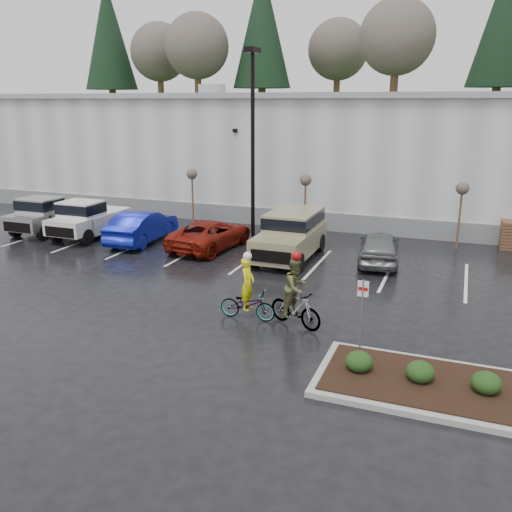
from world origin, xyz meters
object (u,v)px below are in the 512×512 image
at_px(pickup_silver, 53,213).
at_px(car_blue, 142,226).
at_px(sapling_west, 192,177).
at_px(sapling_mid, 306,183).
at_px(cyclist_hivis, 248,298).
at_px(car_grey, 379,247).
at_px(suv_tan, 290,236).
at_px(fire_lane_sign, 362,308).
at_px(pickup_white, 93,217).
at_px(sapling_east, 462,192).
at_px(lamppost, 253,124).
at_px(cyclist_olive, 296,299).
at_px(car_red, 211,234).

height_order(pickup_silver, car_blue, pickup_silver).
height_order(sapling_west, sapling_mid, same).
distance_m(sapling_west, cyclist_hivis, 14.12).
bearing_deg(car_grey, car_blue, -4.44).
bearing_deg(suv_tan, sapling_mid, 97.53).
relative_size(fire_lane_sign, pickup_white, 0.42).
bearing_deg(sapling_east, lamppost, -174.29).
bearing_deg(pickup_silver, suv_tan, -2.06).
xyz_separation_m(car_blue, car_grey, (11.52, 0.59, -0.08)).
bearing_deg(pickup_white, sapling_east, 12.57).
distance_m(pickup_silver, cyclist_olive, 17.68).
xyz_separation_m(pickup_white, cyclist_hivis, (11.68, -7.55, -0.28)).
bearing_deg(sapling_west, pickup_silver, -148.83).
bearing_deg(lamppost, suv_tan, -47.58).
distance_m(sapling_west, car_red, 5.49).
bearing_deg(lamppost, sapling_east, 5.71).
bearing_deg(pickup_silver, cyclist_hivis, -27.96).
bearing_deg(fire_lane_sign, pickup_white, 150.35).
distance_m(pickup_silver, car_blue, 5.80).
height_order(suv_tan, car_grey, suv_tan).
height_order(fire_lane_sign, suv_tan, fire_lane_sign).
relative_size(lamppost, suv_tan, 1.81).
height_order(car_red, cyclist_hivis, cyclist_hivis).
xyz_separation_m(car_grey, cyclist_hivis, (-2.96, -7.88, -0.01)).
xyz_separation_m(sapling_east, car_blue, (-14.63, -4.22, -1.93)).
bearing_deg(car_grey, cyclist_olive, 72.85).
bearing_deg(lamppost, pickup_silver, -164.54).
bearing_deg(sapling_west, pickup_white, -133.40).
xyz_separation_m(fire_lane_sign, suv_tan, (-4.72, 8.43, -0.38)).
distance_m(lamppost, suv_tan, 6.52).
distance_m(lamppost, sapling_west, 5.07).
height_order(lamppost, cyclist_olive, lamppost).
bearing_deg(pickup_silver, sapling_west, 31.17).
distance_m(car_blue, car_grey, 11.54).
xyz_separation_m(sapling_east, pickup_silver, (-20.42, -3.88, -1.75)).
relative_size(lamppost, car_grey, 2.21).
relative_size(sapling_mid, car_red, 0.64).
bearing_deg(cyclist_hivis, pickup_white, 55.50).
distance_m(car_red, car_grey, 7.85).
bearing_deg(car_red, car_grey, -170.81).
relative_size(sapling_east, fire_lane_sign, 1.45).
relative_size(car_grey, cyclist_olive, 1.71).
xyz_separation_m(sapling_west, car_grey, (10.89, -3.62, -2.02)).
xyz_separation_m(lamppost, sapling_west, (-4.00, 1.00, -2.96)).
relative_size(lamppost, car_red, 1.85).
bearing_deg(sapling_west, cyclist_olive, -50.34).
relative_size(pickup_silver, car_blue, 1.08).
xyz_separation_m(sapling_east, car_red, (-10.94, -4.08, -2.03)).
relative_size(sapling_west, fire_lane_sign, 1.45).
distance_m(fire_lane_sign, car_grey, 9.25).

